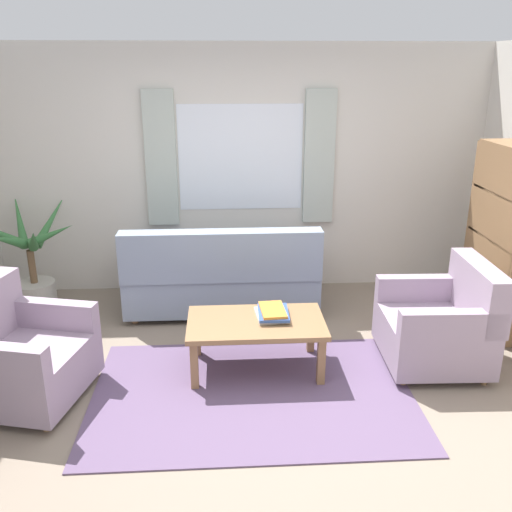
% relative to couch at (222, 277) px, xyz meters
% --- Properties ---
extents(ground_plane, '(6.24, 6.24, 0.00)m').
position_rel_couch_xyz_m(ground_plane, '(0.22, -1.53, -0.37)').
color(ground_plane, gray).
extents(wall_back, '(5.32, 0.12, 2.60)m').
position_rel_couch_xyz_m(wall_back, '(0.22, 0.73, 0.93)').
color(wall_back, silver).
rests_on(wall_back, ground_plane).
extents(window_with_curtains, '(1.98, 0.07, 1.40)m').
position_rel_couch_xyz_m(window_with_curtains, '(0.22, 0.64, 1.08)').
color(window_with_curtains, white).
extents(area_rug, '(2.43, 1.62, 0.01)m').
position_rel_couch_xyz_m(area_rug, '(0.22, -1.53, -0.36)').
color(area_rug, '#604C6B').
rests_on(area_rug, ground_plane).
extents(couch, '(1.90, 0.82, 0.92)m').
position_rel_couch_xyz_m(couch, '(0.00, 0.00, 0.00)').
color(couch, gray).
rests_on(couch, ground_plane).
extents(armchair_left, '(1.00, 1.01, 0.88)m').
position_rel_couch_xyz_m(armchair_left, '(-1.51, -1.46, -0.01)').
color(armchair_left, '#998499').
rests_on(armchair_left, ground_plane).
extents(armchair_right, '(0.85, 0.87, 0.88)m').
position_rel_couch_xyz_m(armchair_right, '(1.80, -1.15, -0.01)').
color(armchair_right, '#998499').
rests_on(armchair_right, ground_plane).
extents(coffee_table, '(1.10, 0.64, 0.44)m').
position_rel_couch_xyz_m(coffee_table, '(0.27, -1.16, 0.01)').
color(coffee_table, olive).
rests_on(coffee_table, ground_plane).
extents(book_stack_on_table, '(0.28, 0.35, 0.07)m').
position_rel_couch_xyz_m(book_stack_on_table, '(0.41, -1.10, 0.11)').
color(book_stack_on_table, beige).
rests_on(book_stack_on_table, coffee_table).
extents(potted_plant, '(1.02, 1.01, 1.13)m').
position_rel_couch_xyz_m(potted_plant, '(-1.92, 0.20, 0.06)').
color(potted_plant, '#B7B2A8').
rests_on(potted_plant, ground_plane).
extents(bookshelf, '(0.30, 0.94, 1.72)m').
position_rel_couch_xyz_m(bookshelf, '(2.57, -0.49, 0.42)').
color(bookshelf, olive).
rests_on(bookshelf, ground_plane).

